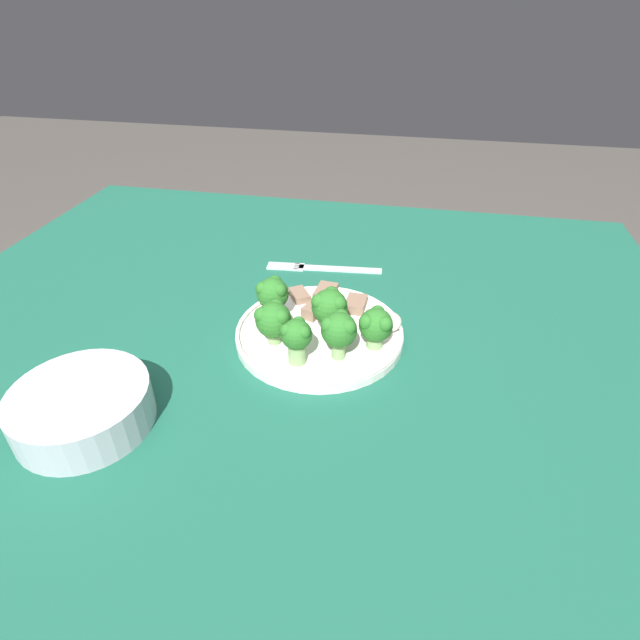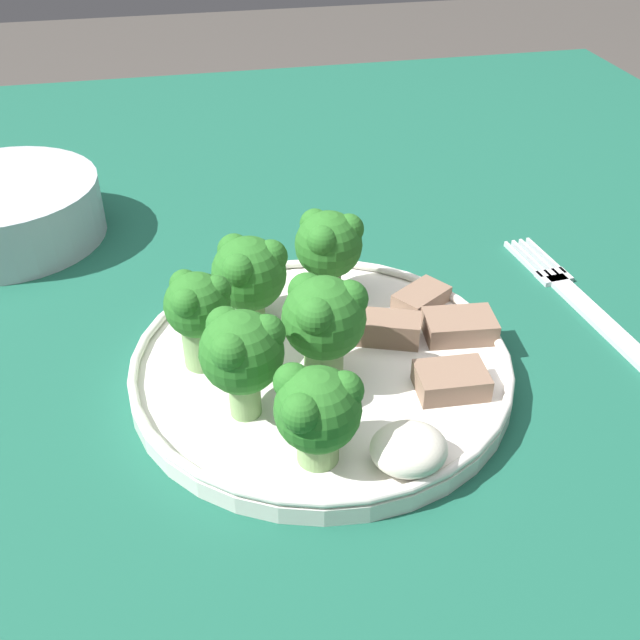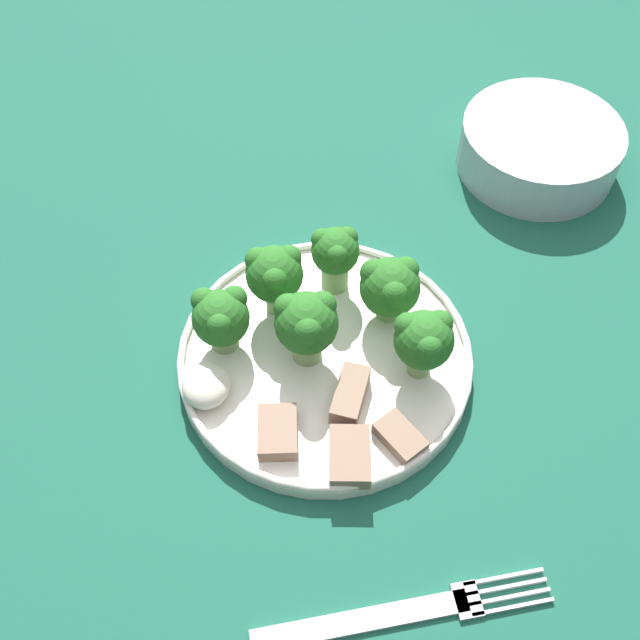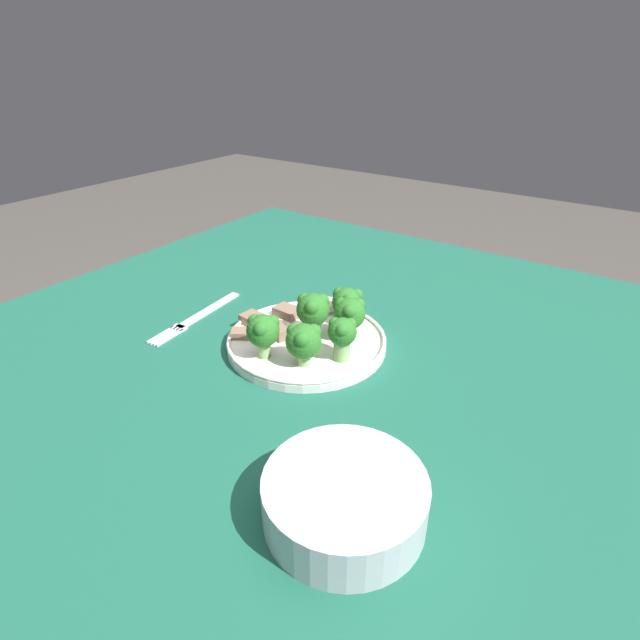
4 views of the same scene
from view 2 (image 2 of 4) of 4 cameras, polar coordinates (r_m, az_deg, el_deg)
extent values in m
cube|color=#195642|center=(0.52, -4.22, -2.70)|extent=(1.12, 1.19, 0.03)
cylinder|color=brown|center=(1.28, 15.28, 2.31)|extent=(0.06, 0.06, 0.68)
cylinder|color=white|center=(0.48, 0.08, -3.79)|extent=(0.24, 0.24, 0.01)
torus|color=white|center=(0.47, 0.08, -2.93)|extent=(0.24, 0.24, 0.01)
cube|color=silver|center=(0.55, 21.32, -0.79)|extent=(0.03, 0.15, 0.00)
cube|color=silver|center=(0.60, 17.38, 3.16)|extent=(0.03, 0.02, 0.00)
cube|color=silver|center=(0.63, 16.80, 4.64)|extent=(0.01, 0.06, 0.00)
cube|color=silver|center=(0.62, 16.28, 4.56)|extent=(0.01, 0.06, 0.00)
cube|color=silver|center=(0.62, 15.75, 4.48)|extent=(0.01, 0.06, 0.00)
cube|color=silver|center=(0.61, 15.21, 4.39)|extent=(0.01, 0.06, 0.00)
cylinder|color=#B7BCC6|center=(0.67, -22.89, 7.65)|extent=(0.16, 0.16, 0.05)
cylinder|color=silver|center=(0.67, -22.83, 7.42)|extent=(0.13, 0.13, 0.04)
cylinder|color=#7FA866|center=(0.53, 0.64, 3.02)|extent=(0.02, 0.02, 0.03)
sphere|color=#286B23|center=(0.51, 0.66, 5.77)|extent=(0.05, 0.05, 0.05)
sphere|color=#286B23|center=(0.51, 2.21, 6.95)|extent=(0.02, 0.02, 0.02)
sphere|color=#286B23|center=(0.51, -0.40, 7.35)|extent=(0.02, 0.02, 0.02)
sphere|color=#286B23|center=(0.49, 0.19, 6.06)|extent=(0.02, 0.02, 0.02)
cylinder|color=#7FA866|center=(0.45, 0.28, -3.04)|extent=(0.02, 0.02, 0.03)
sphere|color=#286B23|center=(0.43, 0.30, 0.16)|extent=(0.05, 0.05, 0.05)
sphere|color=#286B23|center=(0.43, 2.25, 1.62)|extent=(0.02, 0.02, 0.02)
sphere|color=#286B23|center=(0.44, -1.03, 2.20)|extent=(0.02, 0.02, 0.02)
sphere|color=#286B23|center=(0.42, -0.31, 0.29)|extent=(0.02, 0.02, 0.02)
cylinder|color=#7FA866|center=(0.47, -9.00, -1.78)|extent=(0.02, 0.02, 0.03)
sphere|color=#286B23|center=(0.45, -9.33, 1.14)|extent=(0.04, 0.04, 0.04)
sphere|color=#286B23|center=(0.45, -7.91, 2.28)|extent=(0.02, 0.02, 0.02)
sphere|color=#286B23|center=(0.46, -10.30, 2.71)|extent=(0.02, 0.02, 0.02)
sphere|color=#286B23|center=(0.44, -10.11, 1.26)|extent=(0.02, 0.02, 0.02)
cylinder|color=#7FA866|center=(0.40, -0.16, -9.51)|extent=(0.02, 0.02, 0.02)
sphere|color=#286B23|center=(0.39, -0.17, -6.83)|extent=(0.05, 0.05, 0.05)
sphere|color=#286B23|center=(0.38, 1.86, -5.38)|extent=(0.02, 0.02, 0.02)
sphere|color=#286B23|center=(0.39, -1.55, -4.68)|extent=(0.02, 0.02, 0.02)
sphere|color=#286B23|center=(0.37, -0.82, -7.01)|extent=(0.02, 0.02, 0.02)
cylinder|color=#7FA866|center=(0.51, -5.27, 0.96)|extent=(0.02, 0.02, 0.02)
sphere|color=#286B23|center=(0.49, -5.44, 3.54)|extent=(0.05, 0.05, 0.05)
sphere|color=#286B23|center=(0.49, -3.77, 4.85)|extent=(0.02, 0.02, 0.02)
sphere|color=#286B23|center=(0.50, -6.57, 5.29)|extent=(0.02, 0.02, 0.02)
sphere|color=#286B23|center=(0.47, -6.18, 3.77)|extent=(0.02, 0.02, 0.02)
cylinder|color=#7FA866|center=(0.43, -5.75, -5.62)|extent=(0.02, 0.02, 0.03)
sphere|color=#286B23|center=(0.41, -5.99, -2.44)|extent=(0.05, 0.05, 0.05)
sphere|color=#286B23|center=(0.41, -4.10, -1.01)|extent=(0.02, 0.02, 0.02)
sphere|color=#286B23|center=(0.41, -7.27, -0.38)|extent=(0.02, 0.02, 0.02)
sphere|color=#286B23|center=(0.39, -6.87, -2.42)|extent=(0.02, 0.02, 0.02)
cube|color=#846651|center=(0.45, 9.96, -4.57)|extent=(0.04, 0.03, 0.01)
cube|color=#846651|center=(0.49, 4.82, -0.64)|extent=(0.05, 0.04, 0.02)
cube|color=#846651|center=(0.53, 7.60, 1.90)|extent=(0.05, 0.04, 0.01)
cube|color=#846651|center=(0.50, 10.57, -0.47)|extent=(0.05, 0.03, 0.01)
ellipsoid|color=silver|center=(0.40, 6.78, -9.72)|extent=(0.04, 0.04, 0.02)
camera|label=1|loc=(0.56, -85.32, 18.61)|focal=28.00mm
camera|label=3|loc=(0.56, 58.30, 46.26)|focal=42.00mm
camera|label=4|loc=(0.93, -39.20, 34.79)|focal=28.00mm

